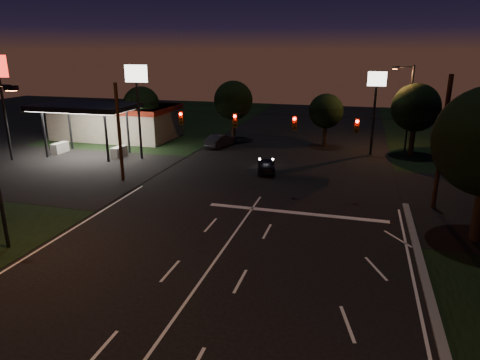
% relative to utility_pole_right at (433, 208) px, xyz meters
% --- Properties ---
extents(ground, '(140.00, 140.00, 0.00)m').
position_rel_utility_pole_right_xyz_m(ground, '(-12.00, -15.00, 0.00)').
color(ground, black).
rests_on(ground, ground).
extents(cross_street_left, '(20.00, 16.00, 0.02)m').
position_rel_utility_pole_right_xyz_m(cross_street_left, '(-32.00, 1.00, 0.00)').
color(cross_street_left, black).
rests_on(cross_street_left, ground).
extents(stop_bar, '(12.00, 0.50, 0.01)m').
position_rel_utility_pole_right_xyz_m(stop_bar, '(-9.00, -3.50, 0.01)').
color(stop_bar, silver).
rests_on(stop_bar, ground).
extents(utility_pole_right, '(0.30, 0.30, 9.00)m').
position_rel_utility_pole_right_xyz_m(utility_pole_right, '(0.00, 0.00, 0.00)').
color(utility_pole_right, black).
rests_on(utility_pole_right, ground).
extents(utility_pole_left, '(0.28, 0.28, 8.00)m').
position_rel_utility_pole_right_xyz_m(utility_pole_left, '(-24.00, 0.00, 0.00)').
color(utility_pole_left, black).
rests_on(utility_pole_left, ground).
extents(signal_span, '(24.00, 0.40, 1.56)m').
position_rel_utility_pole_right_xyz_m(signal_span, '(-12.00, -0.04, 5.50)').
color(signal_span, black).
rests_on(signal_span, ground).
extents(gas_station, '(14.20, 16.10, 5.25)m').
position_rel_utility_pole_right_xyz_m(gas_station, '(-33.86, 15.39, 2.38)').
color(gas_station, gray).
rests_on(gas_station, ground).
extents(pole_sign_left_near, '(2.20, 0.30, 9.10)m').
position_rel_utility_pole_right_xyz_m(pole_sign_left_near, '(-26.00, 7.00, 6.98)').
color(pole_sign_left_near, black).
rests_on(pole_sign_left_near, ground).
extents(pole_sign_left_far, '(2.00, 0.30, 10.00)m').
position_rel_utility_pole_right_xyz_m(pole_sign_left_far, '(-38.00, 3.00, 7.61)').
color(pole_sign_left_far, black).
rests_on(pole_sign_left_far, ground).
extents(pole_sign_right, '(1.80, 0.30, 8.40)m').
position_rel_utility_pole_right_xyz_m(pole_sign_right, '(-4.00, 15.00, 6.24)').
color(pole_sign_right, black).
rests_on(pole_sign_right, ground).
extents(street_light_right_far, '(2.20, 0.35, 9.00)m').
position_rel_utility_pole_right_xyz_m(street_light_right_far, '(-0.76, 17.00, 5.24)').
color(street_light_right_far, black).
rests_on(street_light_right_far, ground).
extents(tree_far_a, '(4.20, 4.20, 6.42)m').
position_rel_utility_pole_right_xyz_m(tree_far_a, '(-29.98, 15.12, 4.26)').
color(tree_far_a, black).
rests_on(tree_far_a, ground).
extents(tree_far_b, '(4.60, 4.60, 6.98)m').
position_rel_utility_pole_right_xyz_m(tree_far_b, '(-19.98, 19.13, 4.61)').
color(tree_far_b, black).
rests_on(tree_far_b, ground).
extents(tree_far_c, '(3.80, 3.80, 5.86)m').
position_rel_utility_pole_right_xyz_m(tree_far_c, '(-8.98, 18.10, 3.90)').
color(tree_far_c, black).
rests_on(tree_far_c, ground).
extents(tree_far_d, '(4.80, 4.80, 7.30)m').
position_rel_utility_pole_right_xyz_m(tree_far_d, '(0.02, 16.13, 4.83)').
color(tree_far_d, black).
rests_on(tree_far_d, ground).
extents(car_oncoming_a, '(2.35, 4.09, 1.31)m').
position_rel_utility_pole_right_xyz_m(car_oncoming_a, '(-13.00, 5.62, 0.66)').
color(car_oncoming_a, black).
rests_on(car_oncoming_a, ground).
extents(car_oncoming_b, '(2.63, 4.66, 1.45)m').
position_rel_utility_pole_right_xyz_m(car_oncoming_b, '(-20.15, 14.44, 0.73)').
color(car_oncoming_b, black).
rests_on(car_oncoming_b, ground).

